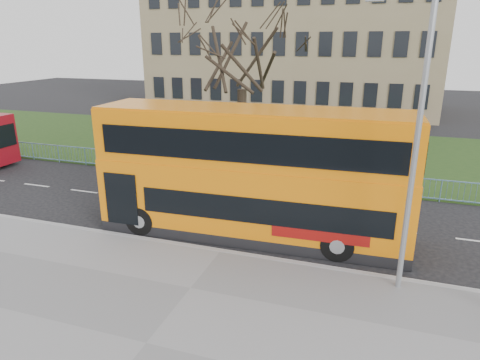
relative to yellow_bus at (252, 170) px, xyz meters
name	(u,v)px	position (x,y,z in m)	size (l,w,h in m)	color
ground	(235,236)	(-0.56, -0.39, -2.63)	(120.00, 120.00, 0.00)	black
pavement	(146,345)	(-0.56, -7.14, -2.57)	(80.00, 10.50, 0.12)	slate
kerb	(221,252)	(-0.56, -1.94, -2.56)	(80.00, 0.20, 0.14)	gray
grass_verge	(302,151)	(-0.56, 13.91, -2.59)	(80.00, 15.40, 0.08)	#1E3C15
guard_railing	(276,175)	(-0.56, 6.21, -2.08)	(40.00, 0.12, 1.10)	#6898BA
bare_tree	(242,74)	(-3.56, 9.61, 2.79)	(7.47, 7.47, 10.67)	black
civic_building	(295,44)	(-5.56, 34.61, 4.37)	(30.00, 15.00, 14.00)	#8A7958
yellow_bus	(252,170)	(0.00, 0.00, 0.00)	(11.79, 3.22, 4.90)	orange
street_lamp	(413,141)	(5.34, -2.38, 2.04)	(1.76, 0.19, 8.30)	gray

